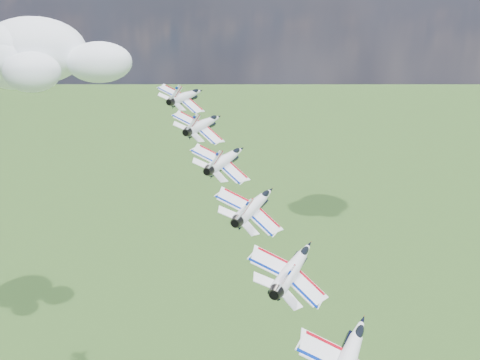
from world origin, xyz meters
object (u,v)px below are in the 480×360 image
at_px(jet_1, 204,124).
at_px(jet_5, 350,354).
at_px(jet_2, 227,159).
at_px(jet_4, 294,266).
at_px(jet_0, 187,96).
at_px(jet_3, 255,204).

height_order(jet_1, jet_5, jet_1).
relative_size(jet_1, jet_2, 1.00).
distance_m(jet_2, jet_4, 25.53).
bearing_deg(jet_0, jet_1, -47.65).
height_order(jet_0, jet_3, jet_0).
xyz_separation_m(jet_0, jet_2, (17.66, -17.80, -4.82)).
height_order(jet_3, jet_5, jet_3).
xyz_separation_m(jet_3, jet_4, (8.83, -8.90, -2.41)).
height_order(jet_1, jet_4, jet_1).
distance_m(jet_0, jet_3, 38.30).
bearing_deg(jet_5, jet_0, 132.35).
bearing_deg(jet_1, jet_0, 132.35).
xyz_separation_m(jet_2, jet_3, (8.83, -8.90, -2.41)).
bearing_deg(jet_4, jet_1, 132.35).
xyz_separation_m(jet_0, jet_1, (8.83, -8.90, -2.41)).
height_order(jet_0, jet_4, jet_0).
bearing_deg(jet_4, jet_5, -47.65).
relative_size(jet_1, jet_5, 1.00).
xyz_separation_m(jet_1, jet_3, (17.66, -17.80, -4.82)).
bearing_deg(jet_1, jet_2, -47.65).
distance_m(jet_0, jet_4, 51.06).
height_order(jet_3, jet_4, jet_3).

